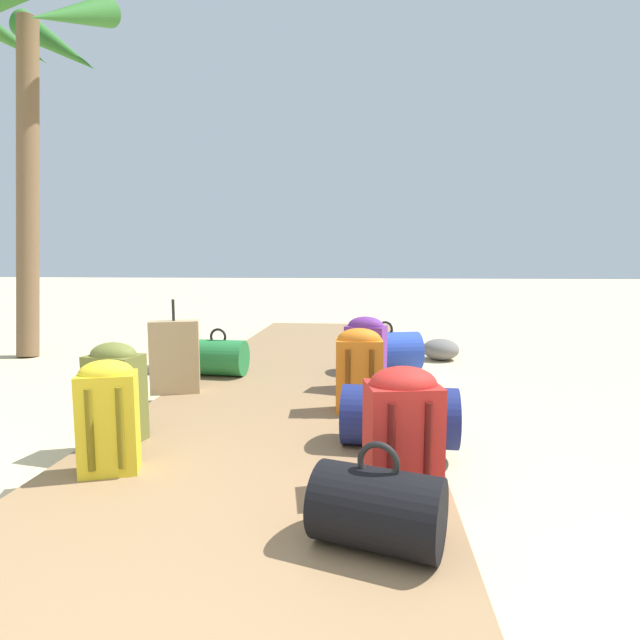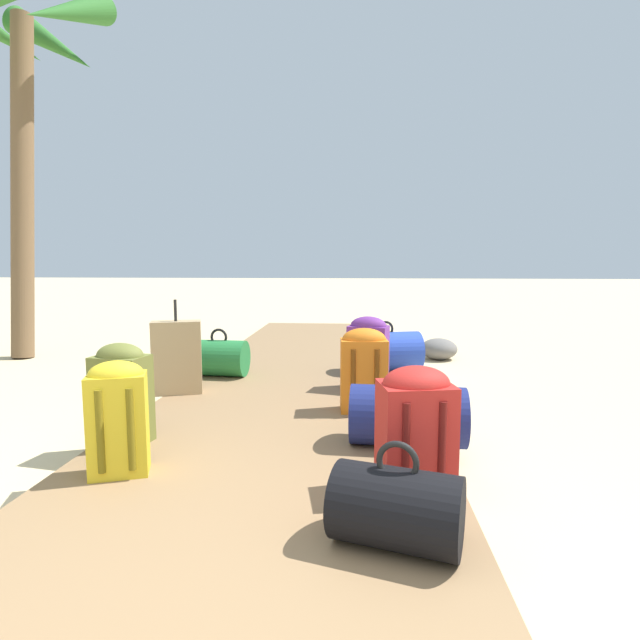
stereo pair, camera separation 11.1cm
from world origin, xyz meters
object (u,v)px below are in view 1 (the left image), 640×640
at_px(backpack_orange, 359,368).
at_px(duffel_bag_green, 219,357).
at_px(backpack_yellow, 108,414).
at_px(backpack_olive, 115,390).
at_px(suitcase_tan, 175,357).
at_px(palm_tree_far_left, 21,61).
at_px(backpack_purple, 366,351).
at_px(duffel_bag_navy, 399,416).
at_px(backpack_red, 403,426).
at_px(duffel_bag_black, 378,508).
at_px(duffel_bag_blue, 385,352).

bearing_deg(backpack_orange, duffel_bag_green, 142.89).
bearing_deg(backpack_yellow, backpack_olive, 113.67).
bearing_deg(suitcase_tan, palm_tree_far_left, 142.77).
relative_size(backpack_orange, backpack_purple, 0.98).
distance_m(backpack_orange, backpack_purple, 0.63).
bearing_deg(duffel_bag_navy, backpack_red, -92.17).
bearing_deg(duffel_bag_navy, duffel_bag_black, -97.60).
distance_m(duffel_bag_blue, backpack_yellow, 2.93).
xyz_separation_m(backpack_purple, suitcase_tan, (-1.56, -0.26, -0.03)).
relative_size(backpack_olive, palm_tree_far_left, 0.14).
distance_m(backpack_olive, backpack_red, 1.74).
bearing_deg(duffel_bag_black, palm_tree_far_left, 135.81).
distance_m(duffel_bag_blue, palm_tree_far_left, 5.44).
xyz_separation_m(duffel_bag_navy, backpack_orange, (-0.25, 0.67, 0.14)).
bearing_deg(duffel_bag_blue, palm_tree_far_left, 167.43).
height_order(duffel_bag_navy, backpack_red, backpack_red).
relative_size(duffel_bag_blue, backpack_olive, 1.26).
xyz_separation_m(duffel_bag_blue, duffel_bag_black, (-0.12, -3.08, -0.04)).
bearing_deg(duffel_bag_navy, duffel_bag_blue, 90.70).
bearing_deg(backpack_purple, backpack_red, -84.43).
xyz_separation_m(backpack_red, palm_tree_far_left, (-4.27, 3.56, 3.10)).
bearing_deg(duffel_bag_green, backpack_purple, -15.61).
height_order(backpack_red, backpack_yellow, backpack_red).
bearing_deg(backpack_red, backpack_purple, 95.57).
relative_size(duffel_bag_black, backpack_yellow, 0.93).
relative_size(duffel_bag_blue, duffel_bag_black, 1.38).
bearing_deg(backpack_yellow, duffel_bag_green, 92.54).
relative_size(duffel_bag_green, backpack_yellow, 0.91).
xyz_separation_m(backpack_orange, backpack_red, (0.23, -1.26, -0.00)).
relative_size(duffel_bag_navy, suitcase_tan, 0.89).
distance_m(backpack_olive, duffel_bag_navy, 1.70).
relative_size(backpack_olive, duffel_bag_black, 1.10).
height_order(backpack_olive, backpack_yellow, backpack_olive).
xyz_separation_m(duffel_bag_black, duffel_bag_green, (-1.45, 2.76, 0.02)).
bearing_deg(backpack_yellow, duffel_bag_black, -22.18).
bearing_deg(backpack_yellow, suitcase_tan, 99.71).
height_order(duffel_bag_blue, duffel_bag_green, duffel_bag_blue).
distance_m(duffel_bag_green, backpack_purple, 1.45).
bearing_deg(backpack_orange, backpack_purple, 86.11).
height_order(backpack_olive, suitcase_tan, suitcase_tan).
distance_m(backpack_olive, duffel_bag_green, 1.79).
height_order(backpack_purple, suitcase_tan, suitcase_tan).
distance_m(backpack_purple, backpack_red, 1.90).
relative_size(suitcase_tan, palm_tree_far_left, 0.17).
bearing_deg(suitcase_tan, duffel_bag_blue, 29.09).
xyz_separation_m(backpack_purple, backpack_red, (0.18, -1.89, -0.01)).
distance_m(backpack_purple, suitcase_tan, 1.58).
bearing_deg(backpack_yellow, backpack_orange, 43.56).
distance_m(duffel_bag_black, backpack_red, 0.52).
bearing_deg(backpack_red, palm_tree_far_left, 140.23).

